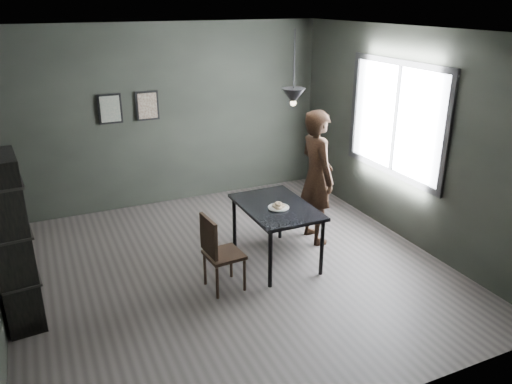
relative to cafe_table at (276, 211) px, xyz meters
name	(u,v)px	position (x,y,z in m)	size (l,w,h in m)	color
ground	(232,269)	(-0.60, 0.00, -0.67)	(5.00, 5.00, 0.00)	#332E2C
back_wall	(170,116)	(-0.60, 2.50, 0.73)	(5.00, 0.10, 2.80)	black
ceiling	(227,31)	(-0.60, 0.00, 2.13)	(5.00, 5.00, 0.02)	silver
window_assembly	(396,119)	(1.87, 0.20, 0.93)	(0.04, 1.96, 1.56)	white
cafe_table	(276,211)	(0.00, 0.00, 0.00)	(0.80, 1.20, 0.75)	black
white_plate	(278,208)	(-0.02, -0.09, 0.08)	(0.23, 0.23, 0.01)	silver
donut_pile	(279,206)	(-0.02, -0.09, 0.12)	(0.16, 0.16, 0.07)	#F8E8C1
woman	(317,177)	(0.76, 0.32, 0.23)	(0.66, 0.43, 1.81)	black
wood_chair	(217,249)	(-0.90, -0.34, -0.15)	(0.43, 0.43, 0.91)	black
shelf_unit	(12,244)	(-2.92, -0.09, 0.22)	(0.34, 0.60, 1.79)	black
pendant_lamp	(293,96)	(0.25, 0.10, 1.38)	(0.28, 0.28, 0.86)	black
framed_print_left	(110,109)	(-1.50, 2.47, 0.93)	(0.34, 0.04, 0.44)	black
framed_print_right	(147,106)	(-0.95, 2.47, 0.93)	(0.34, 0.04, 0.44)	black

